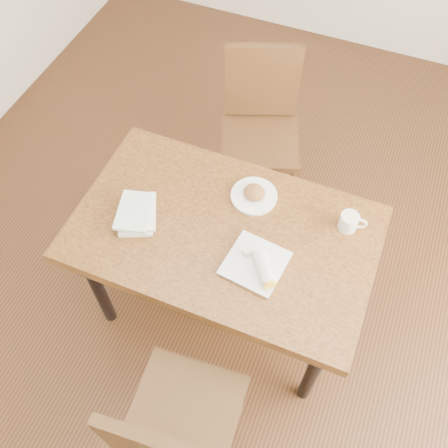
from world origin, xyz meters
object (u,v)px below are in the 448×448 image
at_px(plate_burrito, 258,265).
at_px(book_stack, 137,213).
at_px(coffee_mug, 350,222).
at_px(chair_near, 176,430).
at_px(plate_scone, 254,195).
at_px(chair_far, 261,121).
at_px(table, 224,241).

bearing_deg(plate_burrito, book_stack, 176.15).
bearing_deg(coffee_mug, book_stack, -161.15).
bearing_deg(book_stack, chair_near, -54.86).
xyz_separation_m(plate_burrito, book_stack, (-0.56, 0.04, 0.00)).
relative_size(plate_scone, plate_burrito, 0.81).
height_order(chair_near, plate_scone, chair_near).
bearing_deg(coffee_mug, chair_near, -110.17).
bearing_deg(chair_near, plate_scone, 93.62).
xyz_separation_m(coffee_mug, plate_burrito, (-0.29, -0.33, -0.02)).
distance_m(coffee_mug, plate_burrito, 0.44).
height_order(chair_far, plate_burrito, chair_far).
distance_m(coffee_mug, book_stack, 0.90).
bearing_deg(table, chair_far, 98.81).
bearing_deg(plate_scone, coffee_mug, 0.50).
bearing_deg(chair_far, book_stack, -104.04).
xyz_separation_m(table, coffee_mug, (0.48, 0.21, 0.13)).
distance_m(chair_far, coffee_mug, 0.93).
bearing_deg(table, book_stack, -168.41).
relative_size(coffee_mug, plate_burrito, 0.46).
height_order(table, chair_near, chair_near).
height_order(plate_scone, coffee_mug, coffee_mug).
height_order(chair_far, coffee_mug, chair_far).
bearing_deg(chair_far, table, -81.19).
height_order(coffee_mug, book_stack, coffee_mug).
distance_m(chair_near, plate_scone, 1.01).
xyz_separation_m(table, plate_scone, (0.06, 0.21, 0.10)).
height_order(plate_scone, book_stack, plate_scone).
bearing_deg(coffee_mug, table, -155.95).
relative_size(chair_far, plate_burrito, 3.73).
bearing_deg(table, plate_burrito, -30.47).
relative_size(plate_burrito, book_stack, 1.02).
bearing_deg(coffee_mug, plate_scone, -179.50).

